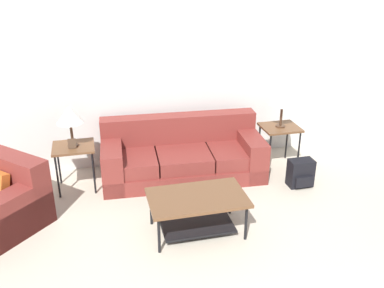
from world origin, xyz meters
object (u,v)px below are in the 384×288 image
(coffee_table, at_px, (197,206))
(side_table_left, at_px, (74,151))
(table_lamp_right, at_px, (283,99))
(side_table_right, at_px, (280,131))
(table_lamp_left, at_px, (69,115))
(backpack, at_px, (301,173))
(couch, at_px, (182,156))

(coffee_table, bearing_deg, side_table_left, 134.24)
(side_table_left, bearing_deg, table_lamp_right, 0.00)
(coffee_table, relative_size, side_table_right, 1.74)
(coffee_table, height_order, table_lamp_right, table_lamp_right)
(table_lamp_left, distance_m, backpack, 3.17)
(couch, bearing_deg, coffee_table, -95.73)
(coffee_table, xyz_separation_m, table_lamp_right, (1.61, 1.37, 0.71))
(couch, distance_m, backpack, 1.66)
(table_lamp_right, distance_m, backpack, 1.09)
(table_lamp_left, bearing_deg, side_table_right, -0.00)
(couch, height_order, side_table_right, couch)
(coffee_table, xyz_separation_m, table_lamp_left, (-1.33, 1.37, 0.71))
(side_table_right, xyz_separation_m, table_lamp_left, (-2.94, 0.00, 0.50))
(side_table_right, bearing_deg, coffee_table, -139.61)
(couch, xyz_separation_m, table_lamp_right, (1.47, -0.04, 0.76))
(table_lamp_right, height_order, backpack, table_lamp_right)
(backpack, bearing_deg, coffee_table, -156.72)
(couch, height_order, backpack, couch)
(side_table_right, relative_size, backpack, 1.64)
(side_table_right, relative_size, table_lamp_right, 1.15)
(side_table_right, distance_m, backpack, 0.76)
(couch, height_order, coffee_table, couch)
(couch, xyz_separation_m, side_table_right, (1.47, -0.04, 0.27))
(side_table_right, distance_m, table_lamp_right, 0.50)
(side_table_left, relative_size, side_table_right, 1.00)
(couch, relative_size, side_table_right, 3.65)
(coffee_table, height_order, side_table_left, side_table_left)
(couch, relative_size, backpack, 6.01)
(coffee_table, bearing_deg, couch, 84.27)
(couch, distance_m, table_lamp_left, 1.66)
(couch, bearing_deg, backpack, -24.76)
(table_lamp_left, bearing_deg, couch, 1.42)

